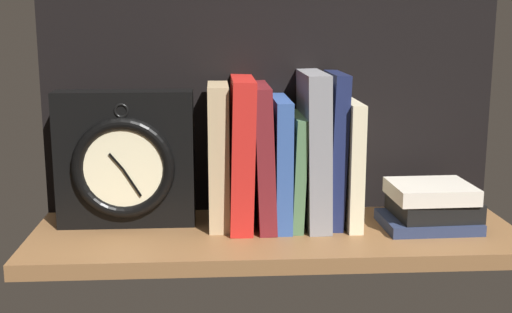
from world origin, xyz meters
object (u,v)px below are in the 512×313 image
(book_maroon_dawkins, at_px, (263,155))
(book_gray_chess, at_px, (314,149))
(book_blue_modern, at_px, (280,161))
(framed_clock, at_px, (125,160))
(book_stack_side, at_px, (431,206))
(book_navy_bierce, at_px, (333,149))
(book_cream_twain, at_px, (349,162))
(book_green_romantic, at_px, (295,169))
(book_tan_shortstories, at_px, (219,155))
(book_red_requiem, at_px, (241,152))

(book_maroon_dawkins, bearing_deg, book_gray_chess, -0.00)
(book_maroon_dawkins, relative_size, book_blue_modern, 1.10)
(framed_clock, xyz_separation_m, book_stack_side, (0.51, -0.04, -0.08))
(book_maroon_dawkins, bearing_deg, framed_clock, 179.68)
(book_gray_chess, height_order, book_navy_bierce, book_gray_chess)
(book_cream_twain, distance_m, book_stack_side, 0.16)
(book_green_romantic, bearing_deg, book_maroon_dawkins, 180.00)
(framed_clock, bearing_deg, book_cream_twain, -0.20)
(book_navy_bierce, bearing_deg, book_cream_twain, 0.00)
(framed_clock, bearing_deg, book_navy_bierce, -0.21)
(book_gray_chess, bearing_deg, framed_clock, 179.77)
(book_maroon_dawkins, xyz_separation_m, book_gray_chess, (0.09, -0.00, 0.01))
(book_gray_chess, relative_size, book_stack_side, 1.64)
(book_blue_modern, bearing_deg, framed_clock, 179.72)
(book_blue_modern, height_order, book_green_romantic, book_blue_modern)
(book_stack_side, bearing_deg, book_cream_twain, 163.73)
(book_maroon_dawkins, xyz_separation_m, book_cream_twain, (0.15, -0.00, -0.01))
(book_maroon_dawkins, distance_m, book_gray_chess, 0.09)
(book_blue_modern, bearing_deg, book_stack_side, -8.85)
(book_navy_bierce, bearing_deg, book_green_romantic, 180.00)
(book_stack_side, bearing_deg, book_tan_shortstories, 173.73)
(book_tan_shortstories, bearing_deg, book_red_requiem, 0.00)
(book_red_requiem, height_order, book_stack_side, book_red_requiem)
(book_tan_shortstories, bearing_deg, book_blue_modern, 0.00)
(book_red_requiem, bearing_deg, book_cream_twain, 0.00)
(book_green_romantic, height_order, book_gray_chess, book_gray_chess)
(book_tan_shortstories, bearing_deg, book_stack_side, -6.27)
(book_tan_shortstories, height_order, book_maroon_dawkins, same)
(book_green_romantic, bearing_deg, book_navy_bierce, 0.00)
(book_tan_shortstories, relative_size, book_cream_twain, 1.13)
(book_red_requiem, distance_m, book_green_romantic, 0.10)
(book_gray_chess, xyz_separation_m, book_navy_bierce, (0.03, 0.00, -0.00))
(book_maroon_dawkins, xyz_separation_m, book_green_romantic, (0.06, -0.00, -0.03))
(book_red_requiem, xyz_separation_m, book_blue_modern, (0.07, 0.00, -0.02))
(book_maroon_dawkins, distance_m, book_blue_modern, 0.03)
(book_gray_chess, relative_size, book_cream_twain, 1.22)
(book_red_requiem, distance_m, book_stack_side, 0.33)
(book_blue_modern, height_order, book_cream_twain, book_blue_modern)
(book_blue_modern, relative_size, book_green_romantic, 1.15)
(book_red_requiem, height_order, book_green_romantic, book_red_requiem)
(book_cream_twain, bearing_deg, book_gray_chess, -180.00)
(book_red_requiem, height_order, book_gray_chess, book_gray_chess)
(book_maroon_dawkins, bearing_deg, book_green_romantic, -0.00)
(book_blue_modern, xyz_separation_m, book_navy_bierce, (0.09, 0.00, 0.02))
(book_gray_chess, bearing_deg, book_blue_modern, 180.00)
(book_red_requiem, bearing_deg, book_tan_shortstories, 180.00)
(book_tan_shortstories, relative_size, book_navy_bierce, 0.93)
(book_green_romantic, xyz_separation_m, book_stack_side, (0.23, -0.04, -0.06))
(book_blue_modern, bearing_deg, book_red_requiem, 180.00)
(book_green_romantic, height_order, book_stack_side, book_green_romantic)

